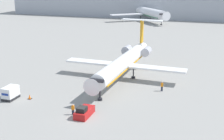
% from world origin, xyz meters
% --- Properties ---
extents(ground_plane, '(600.00, 600.00, 0.00)m').
position_xyz_m(ground_plane, '(0.00, 0.00, 0.00)').
color(ground_plane, gray).
extents(terminal_building, '(180.00, 16.80, 14.03)m').
position_xyz_m(terminal_building, '(0.00, 120.00, 7.04)').
color(terminal_building, '#9EA3AD').
rests_on(terminal_building, ground).
extents(airplane_main, '(24.92, 30.47, 10.26)m').
position_xyz_m(airplane_main, '(0.49, 19.88, 3.45)').
color(airplane_main, white).
rests_on(airplane_main, ground).
extents(pushback_tug, '(1.83, 4.03, 1.75)m').
position_xyz_m(pushback_tug, '(0.06, 0.83, 0.64)').
color(pushback_tug, '#B21919').
rests_on(pushback_tug, ground).
extents(luggage_cart, '(1.79, 2.91, 2.18)m').
position_xyz_m(luggage_cart, '(-14.37, 3.09, 1.09)').
color(luggage_cart, '#232326').
rests_on(luggage_cart, ground).
extents(worker_near_tug, '(0.40, 0.24, 1.68)m').
position_xyz_m(worker_near_tug, '(-1.71, 0.72, 0.88)').
color(worker_near_tug, '#232838').
rests_on(worker_near_tug, ground).
extents(worker_by_wing, '(0.40, 0.25, 1.78)m').
position_xyz_m(worker_by_wing, '(9.13, 14.98, 0.93)').
color(worker_by_wing, '#232838').
rests_on(worker_by_wing, ground).
extents(traffic_cone_left, '(0.62, 0.62, 0.80)m').
position_xyz_m(traffic_cone_left, '(-11.36, 4.10, 0.38)').
color(traffic_cone_left, black).
rests_on(traffic_cone_left, ground).
extents(airplane_parked_far_left, '(29.55, 32.79, 11.26)m').
position_xyz_m(airplane_parked_far_left, '(-14.12, 107.06, 4.16)').
color(airplane_parked_far_left, white).
rests_on(airplane_parked_far_left, ground).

